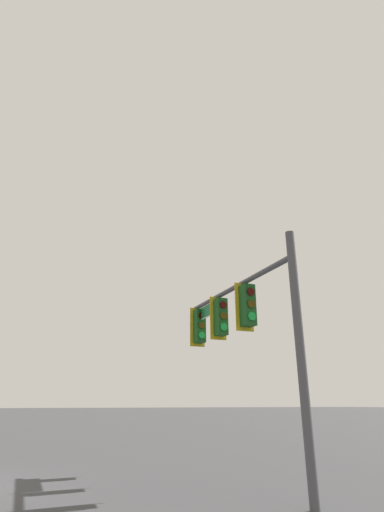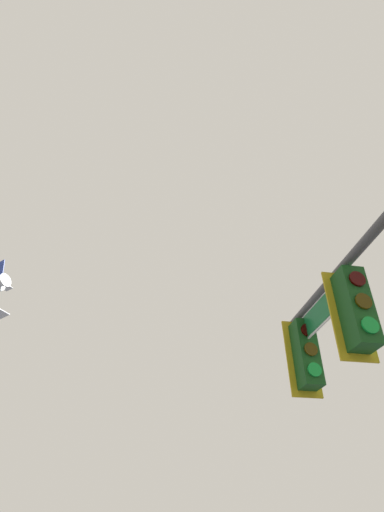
# 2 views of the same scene
# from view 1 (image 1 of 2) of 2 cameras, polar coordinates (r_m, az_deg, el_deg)

# --- Properties ---
(signal_pole_near) EXTENTS (6.01, 0.58, 5.57)m
(signal_pole_near) POSITION_cam_1_polar(r_m,az_deg,el_deg) (11.23, 6.37, -9.11)
(signal_pole_near) COLOR #47474C
(signal_pole_near) RESTS_ON ground_plane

